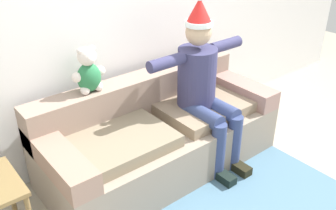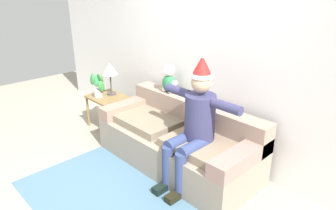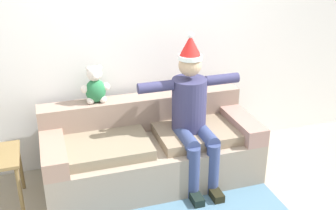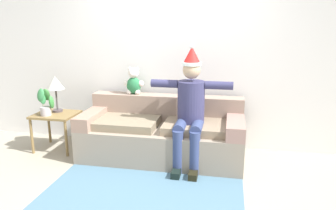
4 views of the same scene
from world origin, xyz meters
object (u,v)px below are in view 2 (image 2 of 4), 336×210
couch (179,141)px  candle_tall (100,84)px  side_table (107,101)px  table_lamp (110,70)px  person_seated (194,122)px  teddy_bear (169,80)px  potted_plant (98,85)px

couch → candle_tall: bearing=-177.8°
side_table → table_lamp: bearing=102.4°
couch → person_seated: bearing=-22.6°
person_seated → candle_tall: 2.06m
teddy_bear → side_table: size_ratio=0.67×
teddy_bear → candle_tall: size_ratio=1.48×
couch → side_table: couch is taller
table_lamp → candle_tall: bearing=-139.4°
couch → candle_tall: (-1.68, -0.06, 0.38)m
table_lamp → teddy_bear: bearing=11.9°
potted_plant → teddy_bear: bearing=21.0°
person_seated → side_table: bearing=176.5°
candle_tall → potted_plant: bearing=-43.8°
person_seated → candle_tall: (-2.06, 0.10, -0.07)m
person_seated → candle_tall: size_ratio=5.82×
side_table → table_lamp: (-0.02, 0.10, 0.47)m
teddy_bear → candle_tall: (-1.21, -0.34, -0.26)m
person_seated → potted_plant: 1.97m
couch → table_lamp: 1.65m
teddy_bear → side_table: bearing=-162.8°
side_table → candle_tall: bearing=-172.9°
table_lamp → potted_plant: (-0.05, -0.20, -0.21)m
side_table → potted_plant: potted_plant is taller
side_table → candle_tall: 0.29m
side_table → potted_plant: bearing=-124.3°
teddy_bear → side_table: teddy_bear is taller
couch → candle_tall: size_ratio=8.13×
teddy_bear → candle_tall: teddy_bear is taller
couch → table_lamp: (-1.54, 0.06, 0.60)m
couch → table_lamp: bearing=178.0°
person_seated → table_lamp: size_ratio=2.96×
table_lamp → candle_tall: (-0.14, -0.12, -0.23)m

